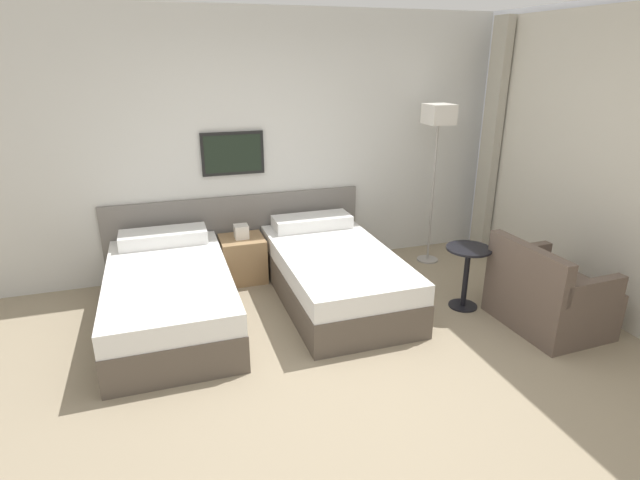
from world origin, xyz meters
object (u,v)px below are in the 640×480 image
at_px(nightstand, 243,258).
at_px(side_table, 467,266).
at_px(bed_near_window, 334,273).
at_px(armchair, 547,297).
at_px(bed_near_door, 170,295).
at_px(floor_lamp, 438,128).

relative_size(nightstand, side_table, 1.01).
height_order(bed_near_window, nightstand, bed_near_window).
xyz_separation_m(side_table, armchair, (0.48, -0.52, -0.14)).
bearing_deg(bed_near_window, bed_near_door, 180.00).
relative_size(nightstand, armchair, 0.67).
bearing_deg(side_table, armchair, -47.33).
relative_size(bed_near_door, nightstand, 3.20).
distance_m(side_table, armchair, 0.72).
bearing_deg(floor_lamp, side_table, -102.94).
height_order(nightstand, floor_lamp, floor_lamp).
relative_size(floor_lamp, armchair, 1.94).
xyz_separation_m(bed_near_window, nightstand, (-0.77, 0.70, -0.02)).
distance_m(nightstand, floor_lamp, 2.48).
bearing_deg(bed_near_door, armchair, -19.24).
distance_m(nightstand, armchair, 2.95).
distance_m(bed_near_window, armchair, 1.92).
height_order(nightstand, side_table, nightstand).
relative_size(bed_near_window, armchair, 2.13).
distance_m(bed_near_window, nightstand, 1.04).
relative_size(bed_near_door, floor_lamp, 1.10).
distance_m(floor_lamp, armchair, 2.08).
bearing_deg(armchair, bed_near_window, 53.36).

